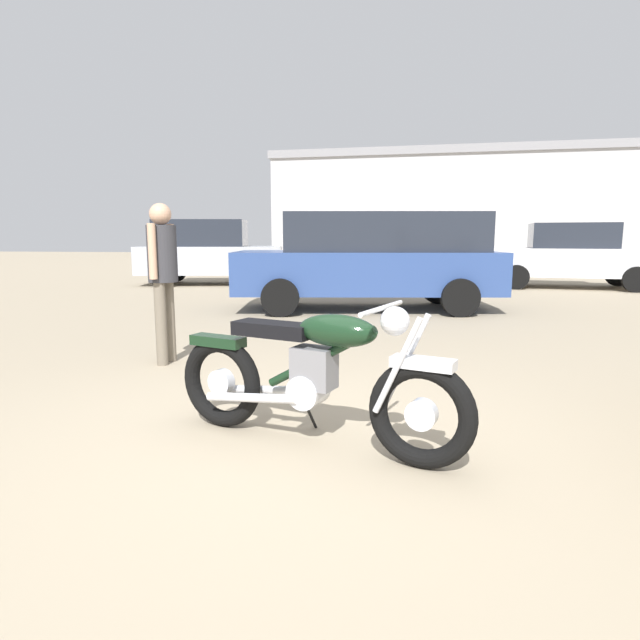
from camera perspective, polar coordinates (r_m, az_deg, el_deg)
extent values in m
plane|color=gray|center=(3.45, -1.13, -13.57)|extent=(80.00, 80.00, 0.00)
torus|color=black|center=(3.11, 10.92, -9.98)|extent=(0.64, 0.32, 0.64)
cylinder|color=silver|center=(3.11, 10.92, -9.98)|extent=(0.20, 0.14, 0.18)
torus|color=black|center=(3.77, -10.62, -6.60)|extent=(0.64, 0.32, 0.64)
cylinder|color=silver|center=(3.77, -10.62, -6.60)|extent=(0.20, 0.14, 0.18)
cube|color=silver|center=(3.03, 11.09, -4.60)|extent=(0.38, 0.24, 0.06)
cube|color=black|center=(3.71, -10.99, -2.23)|extent=(0.42, 0.26, 0.07)
cylinder|color=silver|center=(3.14, 9.28, -4.38)|extent=(0.28, 0.13, 0.58)
cylinder|color=silver|center=(3.00, 8.34, -4.98)|extent=(0.28, 0.13, 0.58)
sphere|color=silver|center=(3.03, 8.11, -0.12)|extent=(0.17, 0.17, 0.17)
cylinder|color=silver|center=(3.05, 6.73, 1.29)|extent=(0.23, 0.59, 0.03)
cylinder|color=black|center=(3.28, 0.03, -4.12)|extent=(0.73, 0.30, 0.47)
ellipsoid|color=black|center=(3.19, 1.87, -1.16)|extent=(0.56, 0.38, 0.20)
cube|color=black|center=(3.42, -5.05, -1.01)|extent=(0.58, 0.37, 0.09)
cube|color=slate|center=(3.32, -0.64, -5.18)|extent=(0.31, 0.26, 0.26)
cylinder|color=silver|center=(3.38, -1.24, -7.57)|extent=(0.27, 0.26, 0.22)
cylinder|color=silver|center=(3.67, -5.68, -7.54)|extent=(0.68, 0.29, 0.14)
cylinder|color=silver|center=(3.51, -7.51, -8.34)|extent=(0.68, 0.29, 0.14)
cylinder|color=black|center=(3.62, -1.29, -9.72)|extent=(0.10, 0.23, 0.33)
cylinder|color=#706656|center=(5.82, -15.97, -0.17)|extent=(0.12, 0.12, 0.86)
cylinder|color=#706656|center=(5.67, -16.82, -0.45)|extent=(0.12, 0.12, 0.86)
cylinder|color=#333338|center=(5.68, -16.71, 6.88)|extent=(0.30, 0.30, 0.58)
cylinder|color=tan|center=(5.85, -15.82, 7.25)|extent=(0.08, 0.08, 0.55)
cylinder|color=tan|center=(5.51, -17.69, 7.08)|extent=(0.08, 0.08, 0.55)
sphere|color=tan|center=(5.68, -16.90, 10.91)|extent=(0.22, 0.22, 0.22)
cylinder|color=black|center=(16.42, 29.51, 4.30)|extent=(0.64, 0.28, 0.62)
cylinder|color=black|center=(14.75, 31.01, 3.78)|extent=(0.64, 0.28, 0.62)
cylinder|color=black|center=(16.01, 20.05, 4.83)|extent=(0.64, 0.28, 0.62)
cylinder|color=black|center=(14.30, 20.48, 4.37)|extent=(0.64, 0.28, 0.62)
cube|color=silver|center=(15.29, 25.40, 5.69)|extent=(4.39, 2.25, 0.72)
cube|color=#232833|center=(15.28, 25.57, 8.23)|extent=(2.19, 1.81, 0.64)
cylinder|color=black|center=(15.79, -6.81, 5.22)|extent=(0.63, 0.30, 0.60)
cylinder|color=black|center=(14.16, -7.34, 4.78)|extent=(0.63, 0.30, 0.60)
cylinder|color=black|center=(16.16, -15.35, 5.05)|extent=(0.63, 0.30, 0.60)
cylinder|color=black|center=(14.57, -16.81, 4.59)|extent=(0.63, 0.30, 0.60)
cube|color=#ADB2BC|center=(15.10, -11.66, 6.37)|extent=(4.14, 2.35, 0.76)
cube|color=#232833|center=(15.13, -12.69, 9.15)|extent=(2.64, 1.95, 0.72)
cylinder|color=black|center=(14.85, 5.61, 5.01)|extent=(0.62, 0.25, 0.60)
cylinder|color=black|center=(16.47, 6.48, 5.38)|extent=(0.62, 0.25, 0.60)
cylinder|color=black|center=(14.68, 14.94, 4.70)|extent=(0.62, 0.25, 0.60)
cylinder|color=black|center=(16.32, 14.89, 5.10)|extent=(0.62, 0.25, 0.60)
cube|color=silver|center=(15.51, 10.51, 6.47)|extent=(4.04, 2.01, 0.76)
cube|color=#232833|center=(15.49, 11.52, 9.18)|extent=(2.54, 1.75, 0.72)
cylinder|color=black|center=(8.82, -4.33, 2.45)|extent=(0.66, 0.30, 0.64)
cylinder|color=black|center=(10.57, -3.55, 3.54)|extent=(0.66, 0.30, 0.64)
cylinder|color=black|center=(9.08, 14.91, 2.36)|extent=(0.66, 0.30, 0.64)
cylinder|color=black|center=(10.79, 12.59, 3.45)|extent=(0.66, 0.30, 0.64)
cube|color=#2D4784|center=(9.67, 5.01, 5.21)|extent=(4.91, 2.42, 0.74)
cube|color=#232833|center=(9.68, 6.87, 9.39)|extent=(3.69, 2.09, 0.68)
cube|color=#B2B2B7|center=(40.14, 14.12, 11.42)|extent=(24.49, 12.57, 6.40)
cube|color=gray|center=(40.45, 14.31, 16.30)|extent=(24.81, 12.88, 0.50)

